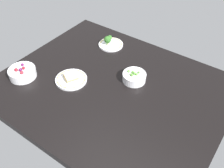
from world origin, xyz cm
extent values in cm
cube|color=black|center=(0.00, 0.00, 2.00)|extent=(128.29, 104.74, 4.00)
cylinder|color=silver|center=(-22.87, -9.76, 4.70)|extent=(18.84, 18.84, 1.40)
torus|color=gold|center=(-22.87, -9.76, 5.40)|extent=(17.08, 17.08, 0.50)
cube|color=beige|center=(-22.87, -9.76, 6.00)|extent=(9.92, 9.72, 1.20)
cube|color=#E5B24C|center=(-22.87, -9.76, 7.00)|extent=(9.92, 9.72, 0.80)
cube|color=beige|center=(-22.87, -9.76, 8.00)|extent=(9.92, 9.72, 1.20)
cylinder|color=silver|center=(-25.62, 34.24, 4.59)|extent=(17.09, 17.09, 1.18)
torus|color=gold|center=(-25.62, 34.24, 5.18)|extent=(15.54, 15.54, 0.50)
cylinder|color=#9EBC72|center=(-26.99, 32.30, 6.27)|extent=(1.74, 1.74, 2.17)
sphere|color=#2D6023|center=(-26.99, 32.30, 9.22)|extent=(4.96, 4.96, 4.96)
cylinder|color=#9EBC72|center=(-28.23, 36.45, 6.11)|extent=(1.17, 1.17, 1.86)
sphere|color=#2D6023|center=(-28.23, 36.45, 8.30)|extent=(3.36, 3.36, 3.36)
cylinder|color=silver|center=(-49.04, -23.96, 6.63)|extent=(16.16, 16.16, 5.25)
torus|color=silver|center=(-49.04, -23.96, 9.25)|extent=(16.31, 16.31, 0.80)
sphere|color=#B2232D|center=(-45.50, -26.24, 10.28)|extent=(2.05, 2.05, 2.05)
sphere|color=#59144C|center=(-48.33, -25.07, 10.21)|extent=(1.92, 1.92, 1.92)
sphere|color=#59144C|center=(-51.25, -21.09, 10.15)|extent=(1.78, 1.78, 1.78)
sphere|color=maroon|center=(-48.07, -22.91, 10.18)|extent=(1.86, 1.86, 1.86)
sphere|color=maroon|center=(-50.27, -26.58, 10.29)|extent=(2.07, 2.07, 2.07)
cylinder|color=silver|center=(7.47, 12.04, 6.43)|extent=(13.82, 13.82, 4.86)
torus|color=silver|center=(7.47, 12.04, 8.86)|extent=(14.06, 14.06, 0.80)
sphere|color=#599E38|center=(7.81, 11.95, 9.61)|extent=(1.50, 1.50, 1.50)
sphere|color=#599E38|center=(7.61, 11.66, 9.43)|extent=(1.13, 1.13, 1.13)
sphere|color=#599E38|center=(7.32, 9.76, 9.63)|extent=(1.54, 1.54, 1.54)
sphere|color=#599E38|center=(9.07, 11.97, 9.54)|extent=(1.37, 1.37, 1.37)
sphere|color=#599E38|center=(6.48, 10.08, 9.62)|extent=(1.51, 1.51, 1.51)
sphere|color=#599E38|center=(9.11, 14.31, 9.53)|extent=(1.34, 1.34, 1.34)
sphere|color=#599E38|center=(6.11, 12.44, 9.58)|extent=(1.45, 1.45, 1.45)
sphere|color=#599E38|center=(3.74, 11.65, 9.64)|extent=(1.57, 1.57, 1.57)
camera|label=1|loc=(64.42, -89.69, 106.05)|focal=41.55mm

